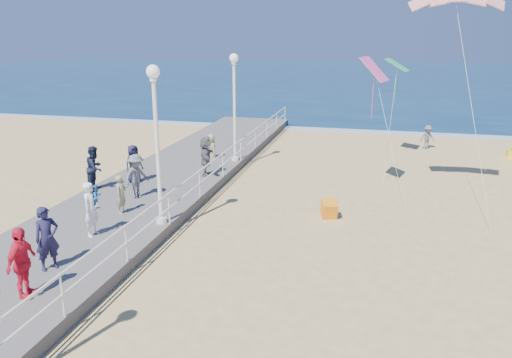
% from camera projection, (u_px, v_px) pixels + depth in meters
% --- Properties ---
extents(ground, '(160.00, 160.00, 0.00)m').
position_uv_depth(ground, '(316.00, 249.00, 16.01)').
color(ground, '#D7B470').
rests_on(ground, ground).
extents(ocean, '(160.00, 90.00, 0.05)m').
position_uv_depth(ocean, '(371.00, 78.00, 76.51)').
color(ocean, '#0C2B4C').
rests_on(ocean, ground).
extents(surf_line, '(160.00, 1.20, 0.04)m').
position_uv_depth(surf_line, '(354.00, 131.00, 35.08)').
color(surf_line, silver).
rests_on(surf_line, ground).
extents(boardwalk, '(5.00, 44.00, 0.40)m').
position_uv_depth(boardwalk, '(106.00, 223.00, 17.70)').
color(boardwalk, slate).
rests_on(boardwalk, ground).
extents(railing, '(0.05, 42.00, 0.55)m').
position_uv_depth(railing, '(169.00, 200.00, 16.83)').
color(railing, white).
rests_on(railing, boardwalk).
extents(lamp_post_mid, '(0.44, 0.44, 5.32)m').
position_uv_depth(lamp_post_mid, '(156.00, 129.00, 16.22)').
color(lamp_post_mid, white).
rests_on(lamp_post_mid, boardwalk).
extents(lamp_post_far, '(0.44, 0.44, 5.32)m').
position_uv_depth(lamp_post_far, '(234.00, 96.00, 24.60)').
color(lamp_post_far, white).
rests_on(lamp_post_far, boardwalk).
extents(woman_holding_toddler, '(0.45, 0.67, 1.78)m').
position_uv_depth(woman_holding_toddler, '(91.00, 209.00, 15.85)').
color(woman_holding_toddler, white).
rests_on(woman_holding_toddler, boardwalk).
extents(toddler_held, '(0.33, 0.41, 0.81)m').
position_uv_depth(toddler_held, '(97.00, 197.00, 15.85)').
color(toddler_held, '#3072B6').
rests_on(toddler_held, boardwalk).
extents(spectator_0, '(0.72, 0.79, 1.80)m').
position_uv_depth(spectator_0, '(47.00, 238.00, 13.56)').
color(spectator_0, '#1D1A3A').
rests_on(spectator_0, boardwalk).
extents(spectator_2, '(1.03, 1.30, 1.77)m').
position_uv_depth(spectator_2, '(136.00, 176.00, 19.48)').
color(spectator_2, slate).
rests_on(spectator_2, boardwalk).
extents(spectator_3, '(0.54, 1.11, 1.82)m').
position_uv_depth(spectator_3, '(22.00, 263.00, 12.10)').
color(spectator_3, red).
rests_on(spectator_3, boardwalk).
extents(spectator_4, '(0.86, 0.97, 1.66)m').
position_uv_depth(spectator_4, '(134.00, 164.00, 21.56)').
color(spectator_4, '#1C1A39').
rests_on(spectator_4, boardwalk).
extents(spectator_5, '(0.88, 1.71, 1.77)m').
position_uv_depth(spectator_5, '(206.00, 156.00, 22.61)').
color(spectator_5, slate).
rests_on(spectator_5, boardwalk).
extents(spectator_6, '(0.35, 0.52, 1.41)m').
position_uv_depth(spectator_6, '(121.00, 194.00, 17.89)').
color(spectator_6, '#979568').
rests_on(spectator_6, boardwalk).
extents(spectator_7, '(0.77, 0.95, 1.83)m').
position_uv_depth(spectator_7, '(95.00, 168.00, 20.56)').
color(spectator_7, '#161C32').
rests_on(spectator_7, boardwalk).
extents(beach_walker_a, '(1.06, 0.89, 1.43)m').
position_uv_depth(beach_walker_a, '(428.00, 137.00, 29.55)').
color(beach_walker_a, '#5E5D62').
rests_on(beach_walker_a, ground).
extents(beach_walker_c, '(0.96, 0.97, 1.69)m').
position_uv_depth(beach_walker_c, '(211.00, 150.00, 25.82)').
color(beach_walker_c, gray).
rests_on(beach_walker_c, ground).
extents(box_kite, '(0.74, 0.84, 0.74)m').
position_uv_depth(box_kite, '(329.00, 211.00, 18.60)').
color(box_kite, '#EE530E').
rests_on(box_kite, ground).
extents(beach_chair_left, '(0.55, 0.55, 0.40)m').
position_uv_depth(beach_chair_left, '(512.00, 154.00, 27.68)').
color(beach_chair_left, yellow).
rests_on(beach_chair_left, ground).
extents(kite_diamond_pink, '(1.25, 1.53, 0.96)m').
position_uv_depth(kite_diamond_pink, '(374.00, 69.00, 20.13)').
color(kite_diamond_pink, '#ED57A0').
extents(kite_diamond_green, '(1.38, 1.50, 0.65)m').
position_uv_depth(kite_diamond_green, '(397.00, 65.00, 26.03)').
color(kite_diamond_green, green).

